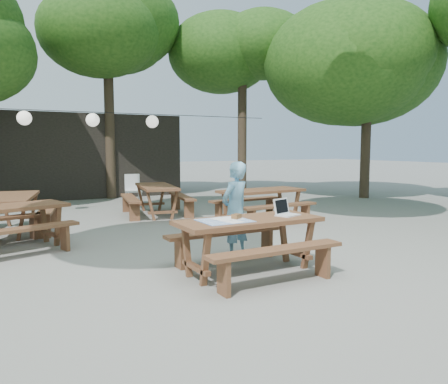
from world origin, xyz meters
name	(u,v)px	position (x,y,z in m)	size (l,w,h in m)	color
ground	(204,267)	(0.00, 0.00, 0.00)	(80.00, 80.00, 0.00)	slate
pavilion	(86,156)	(0.50, 10.50, 1.40)	(6.00, 3.00, 2.80)	black
main_picnic_table	(249,245)	(0.41, -0.56, 0.39)	(2.00, 1.58, 0.75)	#55351E
picnic_table_nw	(3,228)	(-2.49, 2.42, 0.39)	(2.27, 2.05, 0.75)	#55351E
picnic_table_ne	(261,205)	(2.81, 2.72, 0.39)	(2.04, 1.69, 0.75)	#55351E
picnic_table_far_w	(13,214)	(-2.25, 4.07, 0.39)	(1.96, 2.20, 0.75)	#55351E
picnic_table_far_e	(157,200)	(1.07, 4.85, 0.39)	(1.89, 2.15, 0.75)	#55351E
woman	(235,210)	(0.65, 0.22, 0.75)	(0.55, 0.36, 1.50)	#80C2E9
plastic_chair	(134,196)	(1.16, 7.07, 0.26)	(0.49, 0.49, 0.90)	white
laptop	(285,211)	(1.01, -0.57, 0.81)	(0.39, 0.35, 0.24)	white
tabletop_clutter	(227,220)	(0.07, -0.55, 0.76)	(0.65, 0.55, 0.08)	#356BB7
paper_lanterns	(93,120)	(-0.19, 6.00, 2.40)	(9.00, 0.34, 0.38)	black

